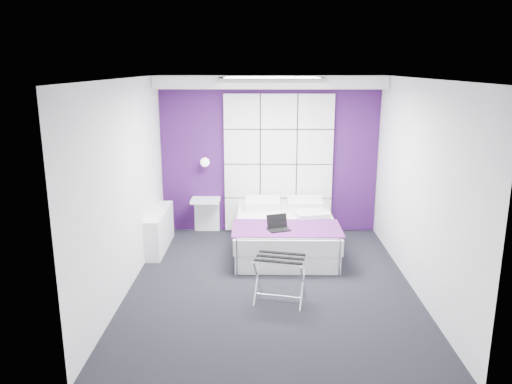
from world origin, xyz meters
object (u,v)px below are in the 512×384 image
bed (285,234)px  radiator (160,230)px  luggage_rack (280,279)px  laptop (279,226)px  nightstand (206,200)px  wall_lamp (205,162)px

bed → radiator: bearing=177.4°
luggage_rack → laptop: (0.02, 1.14, 0.29)m
nightstand → laptop: size_ratio=1.60×
bed → nightstand: (-1.29, 0.81, 0.30)m
radiator → luggage_rack: 2.50m
luggage_rack → nightstand: bearing=127.6°
wall_lamp → laptop: bearing=-49.7°
luggage_rack → laptop: size_ratio=1.93×
bed → nightstand: size_ratio=3.90×
luggage_rack → radiator: bearing=148.1°
wall_lamp → nightstand: size_ratio=0.32×
radiator → bed: (1.92, -0.09, -0.03)m
bed → nightstand: bed is taller
bed → luggage_rack: bearing=-94.7°
bed → luggage_rack: bed is taller
radiator → bed: bearing=-2.6°
wall_lamp → nightstand: wall_lamp is taller
wall_lamp → luggage_rack: 2.92m
nightstand → luggage_rack: (1.15, -2.47, -0.30)m
radiator → luggage_rack: bearing=-44.4°
radiator → laptop: 1.93m
wall_lamp → luggage_rack: wall_lamp is taller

